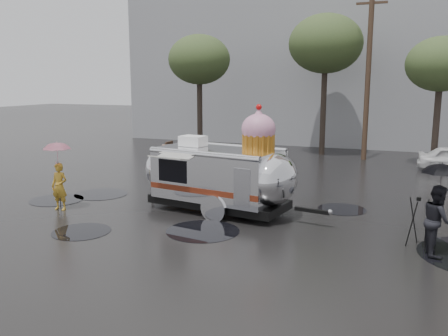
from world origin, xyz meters
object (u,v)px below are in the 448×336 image
at_px(airstream_trailer, 221,173).
at_px(person_right, 437,220).
at_px(tripod, 418,218).
at_px(person_left, 60,187).

xyz_separation_m(airstream_trailer, person_right, (6.52, -1.77, -0.39)).
height_order(person_right, tripod, person_right).
relative_size(person_left, person_right, 0.90).
relative_size(person_right, tripod, 1.33).
bearing_deg(person_right, airstream_trailer, 64.16).
xyz_separation_m(airstream_trailer, tripod, (6.08, -1.28, -0.52)).
distance_m(airstream_trailer, person_left, 5.43).
bearing_deg(tripod, person_right, -40.39).
distance_m(airstream_trailer, person_right, 6.77).
bearing_deg(person_right, tripod, 31.70).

